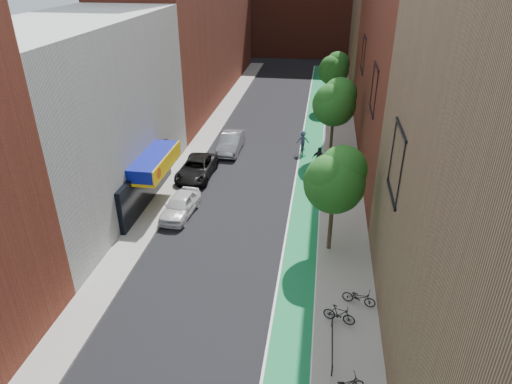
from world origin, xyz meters
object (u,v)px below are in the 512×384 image
at_px(parked_car_silver, 231,142).
at_px(cyclist_lane_far, 303,144).
at_px(parked_car_black, 197,168).
at_px(cyclist_lane_mid, 319,164).
at_px(cyclist_lane_near, 315,176).
at_px(parked_car_white, 180,205).

xyz_separation_m(parked_car_silver, cyclist_lane_far, (6.20, 0.40, 0.10)).
height_order(parked_car_black, cyclist_lane_mid, cyclist_lane_mid).
xyz_separation_m(parked_car_silver, cyclist_lane_mid, (7.70, -3.62, 0.05)).
distance_m(parked_car_silver, cyclist_lane_far, 6.21).
bearing_deg(cyclist_lane_near, cyclist_lane_mid, -105.93).
xyz_separation_m(parked_car_white, cyclist_lane_near, (8.63, 5.45, 0.20)).
height_order(parked_car_white, cyclist_lane_far, cyclist_lane_far).
relative_size(cyclist_lane_near, cyclist_lane_far, 1.06).
xyz_separation_m(parked_car_black, cyclist_lane_far, (7.80, 5.95, 0.18)).
bearing_deg(cyclist_lane_far, parked_car_black, 29.99).
bearing_deg(cyclist_lane_near, parked_car_black, -13.03).
bearing_deg(cyclist_lane_mid, cyclist_lane_near, 96.05).
bearing_deg(parked_car_black, parked_car_white, -84.64).
height_order(parked_car_white, parked_car_silver, parked_car_silver).
bearing_deg(parked_car_silver, cyclist_lane_far, 4.24).
bearing_deg(cyclist_lane_mid, parked_car_silver, -13.82).
bearing_deg(parked_car_black, cyclist_lane_near, -1.53).
height_order(parked_car_silver, cyclist_lane_mid, cyclist_lane_mid).
height_order(cyclist_lane_near, cyclist_lane_mid, cyclist_lane_mid).
bearing_deg(cyclist_lane_far, cyclist_lane_mid, 103.14).
xyz_separation_m(parked_car_white, parked_car_silver, (1.14, 11.38, 0.08)).
xyz_separation_m(cyclist_lane_near, cyclist_lane_mid, (0.21, 2.31, -0.08)).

